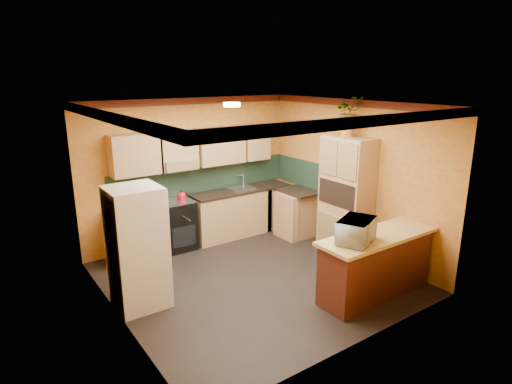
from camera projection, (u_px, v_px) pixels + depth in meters
room_shell at (245, 144)px, 6.43m from camera, size 4.24×4.24×2.72m
base_cabinets_back at (207, 219)px, 8.15m from camera, size 3.65×0.60×0.88m
countertop_back at (206, 196)px, 8.02m from camera, size 3.65×0.62×0.04m
stove at (177, 225)px, 7.80m from camera, size 0.58×0.58×0.91m
kettle at (182, 196)px, 7.67m from camera, size 0.18×0.18×0.18m
sink at (241, 188)px, 8.44m from camera, size 0.48×0.40×0.03m
base_cabinets_right at (299, 214)px, 8.47m from camera, size 0.60×0.80×0.88m
countertop_right at (299, 191)px, 8.34m from camera, size 0.62×0.80×0.04m
fridge at (137, 248)px, 5.77m from camera, size 0.68×0.66×1.70m
pantry at (346, 197)px, 7.40m from camera, size 0.48×0.90×2.10m
fern_pot at (348, 132)px, 7.14m from camera, size 0.22×0.22×0.16m
fern at (349, 112)px, 7.05m from camera, size 0.55×0.51×0.50m
breakfast_bar at (376, 267)px, 6.15m from camera, size 1.80×0.55×0.88m
bar_top at (378, 236)px, 6.02m from camera, size 1.90×0.65×0.05m
microwave at (356, 231)px, 5.72m from camera, size 0.70×0.60×0.32m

